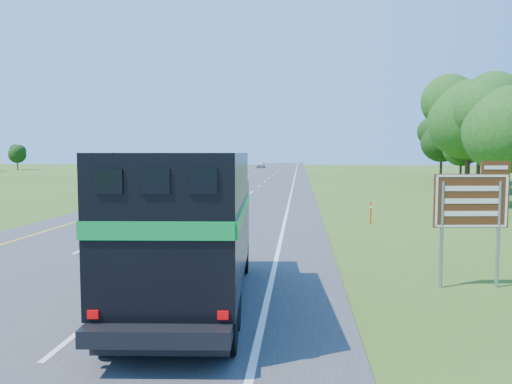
{
  "coord_description": "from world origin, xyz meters",
  "views": [
    {
      "loc": [
        6.29,
        -7.51,
        3.67
      ],
      "look_at": [
        4.11,
        17.2,
        1.73
      ],
      "focal_mm": 35.0,
      "sensor_mm": 36.0,
      "label": 1
    }
  ],
  "objects_px": {
    "far_car": "(260,164)",
    "horse_truck": "(190,225)",
    "white_suv": "(219,177)",
    "exit_sign": "(472,206)"
  },
  "relations": [
    {
      "from": "horse_truck",
      "to": "white_suv",
      "type": "bearing_deg",
      "value": 94.38
    },
    {
      "from": "exit_sign",
      "to": "white_suv",
      "type": "bearing_deg",
      "value": 101.29
    },
    {
      "from": "horse_truck",
      "to": "far_car",
      "type": "bearing_deg",
      "value": 89.63
    },
    {
      "from": "far_car",
      "to": "white_suv",
      "type": "bearing_deg",
      "value": -88.03
    },
    {
      "from": "horse_truck",
      "to": "exit_sign",
      "type": "xyz_separation_m",
      "value": [
        7.22,
        2.4,
        0.26
      ]
    },
    {
      "from": "white_suv",
      "to": "far_car",
      "type": "distance_m",
      "value": 63.07
    },
    {
      "from": "far_car",
      "to": "horse_truck",
      "type": "bearing_deg",
      "value": -84.42
    },
    {
      "from": "horse_truck",
      "to": "exit_sign",
      "type": "height_order",
      "value": "horse_truck"
    },
    {
      "from": "white_suv",
      "to": "exit_sign",
      "type": "height_order",
      "value": "exit_sign"
    },
    {
      "from": "horse_truck",
      "to": "white_suv",
      "type": "xyz_separation_m",
      "value": [
        -7.03,
        47.43,
        -1.14
      ]
    }
  ]
}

